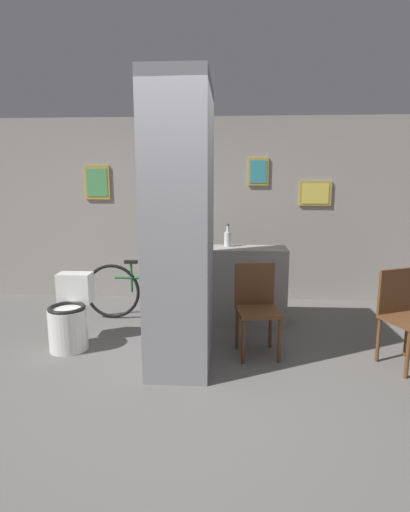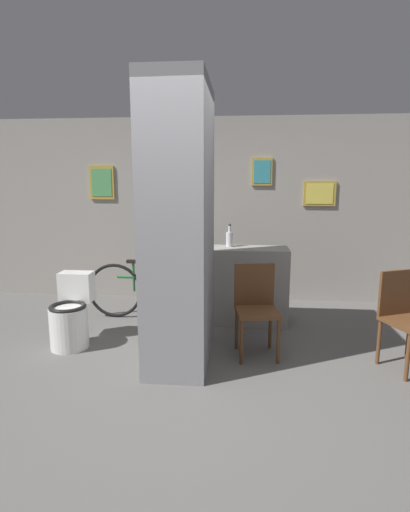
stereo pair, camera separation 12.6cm
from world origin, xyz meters
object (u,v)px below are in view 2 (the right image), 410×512
Objects in this scene: chair_near_pillar at (256,305)px; chair_by_doorway at (405,315)px; bicycle at (154,291)px; bottle_tall at (230,238)px; toilet at (71,316)px.

chair_near_pillar is 1.38m from chair_by_doorway.
chair_near_pillar is at bearing -36.53° from bicycle.
bottle_tall is (-1.67, 1.16, 0.52)m from chair_by_doorway.
chair_near_pillar is at bearing -0.34° from toilet.
toilet is 2.65× the size of bottle_tall.
bicycle is (-1.25, 0.92, -0.14)m from chair_near_pillar.
bottle_tall reaches higher than bicycle.
toilet is 3.32m from chair_by_doorway.
chair_near_pillar is at bearing 149.67° from chair_by_doorway.
chair_by_doorway reaches higher than toilet.
bicycle is at bearing 135.08° from chair_near_pillar.
bicycle is 6.00× the size of bottle_tall.
bicycle is (-2.62, 1.09, -0.14)m from chair_by_doorway.
toilet is at bearing -149.07° from bottle_tall.
chair_by_doorway is (3.30, -0.18, 0.19)m from toilet.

